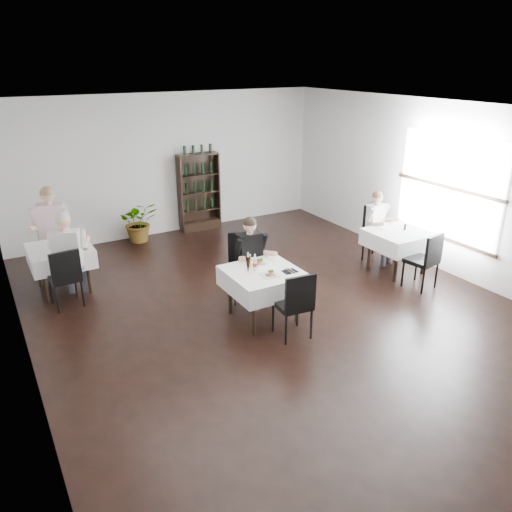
{
  "coord_description": "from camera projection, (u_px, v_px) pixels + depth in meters",
  "views": [
    {
      "loc": [
        -3.71,
        -5.72,
        3.67
      ],
      "look_at": [
        -0.3,
        0.2,
        0.93
      ],
      "focal_mm": 35.0,
      "sensor_mm": 36.0,
      "label": 1
    }
  ],
  "objects": [
    {
      "name": "wine_shelf",
      "position": [
        199.0,
        193.0,
        11.12
      ],
      "size": [
        0.9,
        0.28,
        1.75
      ],
      "color": "black",
      "rests_on": "ground"
    },
    {
      "name": "potted_tree",
      "position": [
        139.0,
        222.0,
        10.51
      ],
      "size": [
        0.86,
        0.77,
        0.87
      ],
      "primitive_type": "imported",
      "rotation": [
        0.0,
        0.0,
        -0.12
      ],
      "color": "#26571E",
      "rests_on": "ground"
    },
    {
      "name": "room_shell",
      "position": [
        281.0,
        220.0,
        7.13
      ],
      "size": [
        9.0,
        9.0,
        9.0
      ],
      "color": "black",
      "rests_on": "ground"
    },
    {
      "name": "right_chair_near",
      "position": [
        426.0,
        257.0,
        8.29
      ],
      "size": [
        0.52,
        0.53,
        0.99
      ],
      "color": "black",
      "rests_on": "ground"
    },
    {
      "name": "diner_right_far",
      "position": [
        378.0,
        221.0,
        9.36
      ],
      "size": [
        0.56,
        0.58,
        1.37
      ],
      "color": "#43434B",
      "rests_on": "ground"
    },
    {
      "name": "window_right",
      "position": [
        448.0,
        190.0,
        8.74
      ],
      "size": [
        0.06,
        2.3,
        1.85
      ],
      "color": "white",
      "rests_on": "room_shell"
    },
    {
      "name": "right_chair_far",
      "position": [
        376.0,
        228.0,
        9.52
      ],
      "size": [
        0.65,
        0.65,
        1.1
      ],
      "color": "black",
      "rests_on": "ground"
    },
    {
      "name": "main_chair_near",
      "position": [
        296.0,
        301.0,
        6.8
      ],
      "size": [
        0.49,
        0.5,
        0.99
      ],
      "color": "black",
      "rests_on": "ground"
    },
    {
      "name": "pilsner_dark",
      "position": [
        248.0,
        265.0,
        7.09
      ],
      "size": [
        0.08,
        0.08,
        0.34
      ],
      "color": "black",
      "rests_on": "main_table"
    },
    {
      "name": "pepper_mill",
      "position": [
        405.0,
        227.0,
        8.95
      ],
      "size": [
        0.06,
        0.06,
        0.11
      ],
      "primitive_type": "cylinder",
      "rotation": [
        0.0,
        0.0,
        -0.4
      ],
      "color": "black",
      "rests_on": "right_table"
    },
    {
      "name": "main_chair_far",
      "position": [
        244.0,
        262.0,
        8.0
      ],
      "size": [
        0.62,
        0.62,
        1.07
      ],
      "color": "black",
      "rests_on": "ground"
    },
    {
      "name": "diner_left_far",
      "position": [
        51.0,
        227.0,
        8.57
      ],
      "size": [
        0.72,
        0.76,
        1.64
      ],
      "color": "#43434B",
      "rests_on": "ground"
    },
    {
      "name": "diner_left_near",
      "position": [
        69.0,
        250.0,
        7.77
      ],
      "size": [
        0.66,
        0.7,
        1.5
      ],
      "color": "#43434B",
      "rests_on": "ground"
    },
    {
      "name": "left_chair_far",
      "position": [
        54.0,
        245.0,
        8.72
      ],
      "size": [
        0.56,
        0.56,
        1.05
      ],
      "color": "black",
      "rests_on": "ground"
    },
    {
      "name": "diner_main",
      "position": [
        252.0,
        255.0,
        7.72
      ],
      "size": [
        0.54,
        0.54,
        1.41
      ],
      "color": "#43434B",
      "rests_on": "ground"
    },
    {
      "name": "left_chair_near",
      "position": [
        65.0,
        275.0,
        7.65
      ],
      "size": [
        0.48,
        0.48,
        0.98
      ],
      "color": "black",
      "rests_on": "ground"
    },
    {
      "name": "main_table",
      "position": [
        263.0,
        280.0,
        7.32
      ],
      "size": [
        1.03,
        1.03,
        0.77
      ],
      "color": "black",
      "rests_on": "ground"
    },
    {
      "name": "plate_near",
      "position": [
        270.0,
        274.0,
        7.1
      ],
      "size": [
        0.25,
        0.25,
        0.07
      ],
      "color": "white",
      "rests_on": "main_table"
    },
    {
      "name": "coke_bottle",
      "position": [
        255.0,
        264.0,
        7.24
      ],
      "size": [
        0.06,
        0.06,
        0.25
      ],
      "color": "silver",
      "rests_on": "main_table"
    },
    {
      "name": "pilsner_lager",
      "position": [
        250.0,
        265.0,
        7.18
      ],
      "size": [
        0.06,
        0.06,
        0.28
      ],
      "color": "gold",
      "rests_on": "main_table"
    },
    {
      "name": "right_table",
      "position": [
        398.0,
        239.0,
        8.95
      ],
      "size": [
        0.98,
        0.98,
        0.77
      ],
      "color": "black",
      "rests_on": "ground"
    },
    {
      "name": "left_table",
      "position": [
        61.0,
        256.0,
        8.22
      ],
      "size": [
        0.98,
        0.98,
        0.77
      ],
      "color": "black",
      "rests_on": "ground"
    },
    {
      "name": "napkin_cutlery",
      "position": [
        290.0,
        271.0,
        7.23
      ],
      "size": [
        0.21,
        0.23,
        0.02
      ],
      "color": "black",
      "rests_on": "main_table"
    },
    {
      "name": "plate_far",
      "position": [
        259.0,
        263.0,
        7.49
      ],
      "size": [
        0.27,
        0.27,
        0.07
      ],
      "color": "white",
      "rests_on": "main_table"
    }
  ]
}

